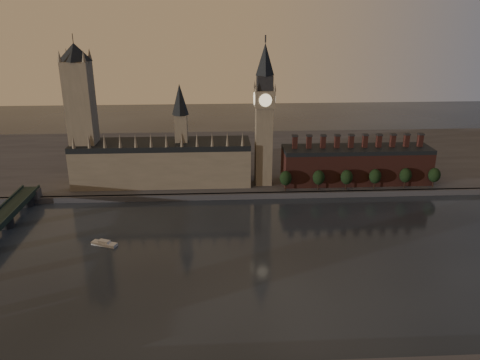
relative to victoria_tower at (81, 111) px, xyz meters
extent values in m
plane|color=black|center=(120.00, -115.00, -59.09)|extent=(900.00, 900.00, 0.00)
cube|color=#4A4B50|center=(120.00, -25.00, -57.09)|extent=(900.00, 4.00, 4.00)
cube|color=#4A4B50|center=(120.00, 65.00, -57.09)|extent=(900.00, 180.00, 4.00)
cube|color=#80705B|center=(55.00, 0.00, -41.09)|extent=(130.00, 30.00, 28.00)
cube|color=black|center=(55.00, 0.00, -25.09)|extent=(130.00, 30.00, 4.00)
cube|color=#80705B|center=(70.00, 0.00, -15.09)|extent=(9.00, 9.00, 24.00)
cone|color=black|center=(70.00, 0.00, 7.91)|extent=(12.00, 12.00, 22.00)
cone|color=#80705B|center=(-4.00, -14.00, -18.09)|extent=(2.60, 2.60, 10.00)
cone|color=#80705B|center=(6.73, -14.00, -18.09)|extent=(2.60, 2.60, 10.00)
cone|color=#80705B|center=(17.45, -14.00, -18.09)|extent=(2.60, 2.60, 10.00)
cone|color=#80705B|center=(28.18, -14.00, -18.09)|extent=(2.60, 2.60, 10.00)
cone|color=#80705B|center=(38.91, -14.00, -18.09)|extent=(2.60, 2.60, 10.00)
cone|color=#80705B|center=(49.64, -14.00, -18.09)|extent=(2.60, 2.60, 10.00)
cone|color=#80705B|center=(60.36, -14.00, -18.09)|extent=(2.60, 2.60, 10.00)
cone|color=#80705B|center=(71.09, -14.00, -18.09)|extent=(2.60, 2.60, 10.00)
cone|color=#80705B|center=(81.82, -14.00, -18.09)|extent=(2.60, 2.60, 10.00)
cone|color=#80705B|center=(92.55, -14.00, -18.09)|extent=(2.60, 2.60, 10.00)
cone|color=#80705B|center=(103.27, -14.00, -18.09)|extent=(2.60, 2.60, 10.00)
cone|color=#80705B|center=(114.00, -14.00, -18.09)|extent=(2.60, 2.60, 10.00)
cube|color=#80705B|center=(0.00, 0.00, -10.09)|extent=(18.00, 18.00, 90.00)
cone|color=black|center=(0.00, 0.00, 40.91)|extent=(24.00, 24.00, 12.00)
cylinder|color=#232326|center=(0.00, 0.00, 46.91)|extent=(0.50, 0.50, 12.00)
cone|color=#80705B|center=(-8.00, -8.00, 38.91)|extent=(3.00, 3.00, 8.00)
cone|color=#80705B|center=(8.00, -8.00, 38.91)|extent=(3.00, 3.00, 8.00)
cone|color=#80705B|center=(-8.00, 8.00, 38.91)|extent=(3.00, 3.00, 8.00)
cone|color=#80705B|center=(8.00, 8.00, 38.91)|extent=(3.00, 3.00, 8.00)
cube|color=#80705B|center=(130.00, -5.00, -26.09)|extent=(12.00, 12.00, 58.00)
cube|color=#80705B|center=(130.00, -5.00, 8.91)|extent=(14.00, 14.00, 12.00)
cube|color=#232326|center=(130.00, -5.00, 19.91)|extent=(11.00, 11.00, 10.00)
cone|color=black|center=(130.00, -5.00, 35.91)|extent=(13.00, 13.00, 22.00)
cylinder|color=#232326|center=(130.00, -5.00, 49.41)|extent=(1.00, 1.00, 5.00)
cylinder|color=beige|center=(130.00, -12.20, 8.91)|extent=(9.00, 0.50, 9.00)
cylinder|color=beige|center=(130.00, 2.20, 8.91)|extent=(9.00, 0.50, 9.00)
cylinder|color=beige|center=(122.80, -5.00, 8.91)|extent=(0.50, 9.00, 9.00)
cylinder|color=beige|center=(137.20, -5.00, 8.91)|extent=(0.50, 9.00, 9.00)
cone|color=#80705B|center=(123.50, -11.50, 17.91)|extent=(2.00, 2.00, 6.00)
cone|color=#80705B|center=(136.50, -11.50, 17.91)|extent=(2.00, 2.00, 6.00)
cone|color=#80705B|center=(123.50, 1.50, 17.91)|extent=(2.00, 2.00, 6.00)
cone|color=#80705B|center=(136.50, 1.50, 17.91)|extent=(2.00, 2.00, 6.00)
cube|color=#4E241E|center=(200.00, -5.00, -43.09)|extent=(110.00, 25.00, 24.00)
cube|color=black|center=(200.00, -5.00, -29.59)|extent=(110.00, 25.00, 3.00)
cube|color=#4E241E|center=(153.00, -5.00, -23.59)|extent=(3.50, 3.50, 9.00)
cube|color=#232326|center=(153.00, -5.00, -18.59)|extent=(4.20, 4.20, 1.00)
cube|color=#4E241E|center=(163.44, -5.00, -23.59)|extent=(3.50, 3.50, 9.00)
cube|color=#232326|center=(163.44, -5.00, -18.59)|extent=(4.20, 4.20, 1.00)
cube|color=#4E241E|center=(173.89, -5.00, -23.59)|extent=(3.50, 3.50, 9.00)
cube|color=#232326|center=(173.89, -5.00, -18.59)|extent=(4.20, 4.20, 1.00)
cube|color=#4E241E|center=(184.33, -5.00, -23.59)|extent=(3.50, 3.50, 9.00)
cube|color=#232326|center=(184.33, -5.00, -18.59)|extent=(4.20, 4.20, 1.00)
cube|color=#4E241E|center=(194.78, -5.00, -23.59)|extent=(3.50, 3.50, 9.00)
cube|color=#232326|center=(194.78, -5.00, -18.59)|extent=(4.20, 4.20, 1.00)
cube|color=#4E241E|center=(205.22, -5.00, -23.59)|extent=(3.50, 3.50, 9.00)
cube|color=#232326|center=(205.22, -5.00, -18.59)|extent=(4.20, 4.20, 1.00)
cube|color=#4E241E|center=(215.67, -5.00, -23.59)|extent=(3.50, 3.50, 9.00)
cube|color=#232326|center=(215.67, -5.00, -18.59)|extent=(4.20, 4.20, 1.00)
cube|color=#4E241E|center=(226.11, -5.00, -23.59)|extent=(3.50, 3.50, 9.00)
cube|color=#232326|center=(226.11, -5.00, -18.59)|extent=(4.20, 4.20, 1.00)
cube|color=#4E241E|center=(236.56, -5.00, -23.59)|extent=(3.50, 3.50, 9.00)
cube|color=#232326|center=(236.56, -5.00, -18.59)|extent=(4.20, 4.20, 1.00)
cube|color=#4E241E|center=(247.00, -5.00, -23.59)|extent=(3.50, 3.50, 9.00)
cube|color=#232326|center=(247.00, -5.00, -18.59)|extent=(4.20, 4.20, 1.00)
cylinder|color=black|center=(144.61, -21.04, -52.09)|extent=(0.80, 0.80, 6.00)
ellipsoid|color=black|center=(144.61, -21.04, -45.59)|extent=(8.60, 8.60, 10.75)
cylinder|color=black|center=(168.57, -20.88, -52.09)|extent=(0.80, 0.80, 6.00)
ellipsoid|color=black|center=(168.57, -20.88, -45.59)|extent=(8.60, 8.60, 10.75)
cylinder|color=black|center=(188.92, -21.21, -52.09)|extent=(0.80, 0.80, 6.00)
ellipsoid|color=black|center=(188.92, -21.21, -45.59)|extent=(8.60, 8.60, 10.75)
cylinder|color=black|center=(210.01, -20.54, -52.09)|extent=(0.80, 0.80, 6.00)
ellipsoid|color=black|center=(210.01, -20.54, -45.59)|extent=(8.60, 8.60, 10.75)
cylinder|color=black|center=(232.83, -19.72, -52.09)|extent=(0.80, 0.80, 6.00)
ellipsoid|color=black|center=(232.83, -19.72, -45.59)|extent=(8.60, 8.60, 10.75)
cylinder|color=black|center=(254.16, -20.11, -52.09)|extent=(0.80, 0.80, 6.00)
ellipsoid|color=black|center=(254.16, -20.11, -45.59)|extent=(8.60, 8.60, 10.75)
cube|color=#4A4B50|center=(-35.00, -25.00, -52.09)|extent=(14.00, 8.00, 6.00)
cylinder|color=#232326|center=(-35.00, -64.00, -55.21)|extent=(8.00, 8.00, 7.75)
cylinder|color=#232326|center=(-35.00, -30.00, -55.21)|extent=(8.00, 8.00, 7.75)
cube|color=silver|center=(30.11, -91.02, -58.22)|extent=(15.64, 9.58, 1.73)
cube|color=silver|center=(30.11, -91.02, -56.71)|extent=(7.21, 5.39, 1.29)
camera|label=1|loc=(95.02, -333.82, 67.82)|focal=35.00mm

